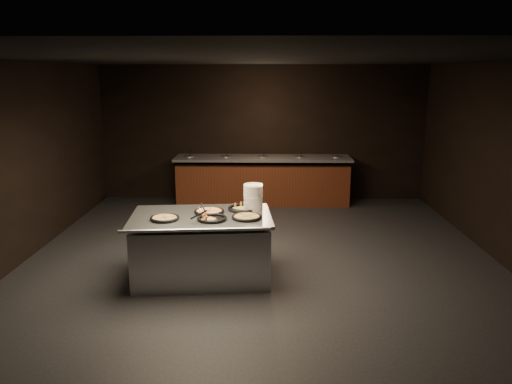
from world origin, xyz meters
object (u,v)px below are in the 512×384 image
serving_counter (202,248)px  pan_cheese_whole (209,211)px  plate_stack (253,198)px  pan_veggie_whole (165,218)px

serving_counter → pan_cheese_whole: size_ratio=4.80×
plate_stack → pan_veggie_whole: bearing=-157.0°
serving_counter → pan_cheese_whole: pan_cheese_whole is taller
serving_counter → pan_veggie_whole: (-0.44, -0.20, 0.48)m
serving_counter → plate_stack: (0.68, 0.27, 0.64)m
serving_counter → plate_stack: plate_stack is taller
serving_counter → pan_cheese_whole: 0.50m
serving_counter → pan_cheese_whole: (0.09, 0.13, 0.48)m
pan_cheese_whole → plate_stack: bearing=13.6°
serving_counter → plate_stack: size_ratio=5.39×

